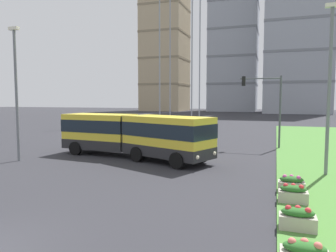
{
  "coord_description": "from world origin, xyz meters",
  "views": [
    {
      "loc": [
        7.72,
        -5.93,
        4.12
      ],
      "look_at": [
        0.43,
        15.65,
        2.2
      ],
      "focal_mm": 34.18,
      "sensor_mm": 36.0,
      "label": 1
    }
  ],
  "objects_px": {
    "articulated_bus": "(134,134)",
    "streetlight_median": "(329,83)",
    "flower_planter_2": "(293,194)",
    "traffic_light_far_right": "(267,99)",
    "apartment_tower_westcentre": "(234,33)",
    "flower_planter_3": "(291,184)",
    "flower_planter_1": "(298,218)",
    "apartment_tower_west": "(165,48)",
    "apartment_tower_centre": "(297,27)",
    "streetlight_left": "(16,88)"
  },
  "relations": [
    {
      "from": "apartment_tower_centre",
      "to": "apartment_tower_west",
      "type": "bearing_deg",
      "value": 173.64
    },
    {
      "from": "apartment_tower_westcentre",
      "to": "flower_planter_3",
      "type": "bearing_deg",
      "value": -81.34
    },
    {
      "from": "flower_planter_3",
      "to": "apartment_tower_centre",
      "type": "bearing_deg",
      "value": 86.99
    },
    {
      "from": "flower_planter_1",
      "to": "apartment_tower_westcentre",
      "type": "relative_size",
      "value": 0.02
    },
    {
      "from": "articulated_bus",
      "to": "apartment_tower_centre",
      "type": "bearing_deg",
      "value": 79.96
    },
    {
      "from": "flower_planter_2",
      "to": "flower_planter_3",
      "type": "height_order",
      "value": "same"
    },
    {
      "from": "articulated_bus",
      "to": "streetlight_median",
      "type": "bearing_deg",
      "value": -7.42
    },
    {
      "from": "traffic_light_far_right",
      "to": "flower_planter_3",
      "type": "bearing_deg",
      "value": -83.71
    },
    {
      "from": "streetlight_median",
      "to": "apartment_tower_west",
      "type": "bearing_deg",
      "value": 114.17
    },
    {
      "from": "flower_planter_1",
      "to": "apartment_tower_west",
      "type": "height_order",
      "value": "apartment_tower_west"
    },
    {
      "from": "articulated_bus",
      "to": "streetlight_median",
      "type": "xyz_separation_m",
      "value": [
        12.0,
        -1.56,
        3.32
      ]
    },
    {
      "from": "flower_planter_1",
      "to": "traffic_light_far_right",
      "type": "height_order",
      "value": "traffic_light_far_right"
    },
    {
      "from": "apartment_tower_west",
      "to": "apartment_tower_westcentre",
      "type": "relative_size",
      "value": 0.83
    },
    {
      "from": "apartment_tower_centre",
      "to": "articulated_bus",
      "type": "bearing_deg",
      "value": -100.04
    },
    {
      "from": "apartment_tower_west",
      "to": "flower_planter_2",
      "type": "bearing_deg",
      "value": -68.06
    },
    {
      "from": "flower_planter_3",
      "to": "traffic_light_far_right",
      "type": "distance_m",
      "value": 13.8
    },
    {
      "from": "streetlight_left",
      "to": "apartment_tower_westcentre",
      "type": "xyz_separation_m",
      "value": [
        2.02,
        95.86,
        21.81
      ]
    },
    {
      "from": "articulated_bus",
      "to": "flower_planter_2",
      "type": "distance_m",
      "value": 12.41
    },
    {
      "from": "articulated_bus",
      "to": "apartment_tower_westcentre",
      "type": "bearing_deg",
      "value": 92.99
    },
    {
      "from": "flower_planter_3",
      "to": "apartment_tower_centre",
      "type": "distance_m",
      "value": 92.67
    },
    {
      "from": "flower_planter_3",
      "to": "streetlight_left",
      "type": "distance_m",
      "value": 17.64
    },
    {
      "from": "flower_planter_2",
      "to": "streetlight_left",
      "type": "distance_m",
      "value": 17.88
    },
    {
      "from": "articulated_bus",
      "to": "traffic_light_far_right",
      "type": "xyz_separation_m",
      "value": [
        8.64,
        7.64,
        2.47
      ]
    },
    {
      "from": "articulated_bus",
      "to": "flower_planter_1",
      "type": "bearing_deg",
      "value": -44.35
    },
    {
      "from": "articulated_bus",
      "to": "apartment_tower_west",
      "type": "xyz_separation_m",
      "value": [
        -28.35,
        88.32,
        20.54
      ]
    },
    {
      "from": "articulated_bus",
      "to": "apartment_tower_west",
      "type": "bearing_deg",
      "value": 107.8
    },
    {
      "from": "flower_planter_1",
      "to": "streetlight_left",
      "type": "distance_m",
      "value": 18.64
    },
    {
      "from": "articulated_bus",
      "to": "streetlight_left",
      "type": "distance_m",
      "value": 8.31
    },
    {
      "from": "flower_planter_3",
      "to": "apartment_tower_west",
      "type": "xyz_separation_m",
      "value": [
        -38.45,
        93.9,
        21.77
      ]
    },
    {
      "from": "flower_planter_2",
      "to": "flower_planter_1",
      "type": "bearing_deg",
      "value": -90.0
    },
    {
      "from": "streetlight_left",
      "to": "apartment_tower_centre",
      "type": "distance_m",
      "value": 91.99
    },
    {
      "from": "articulated_bus",
      "to": "flower_planter_1",
      "type": "height_order",
      "value": "articulated_bus"
    },
    {
      "from": "streetlight_left",
      "to": "apartment_tower_westcentre",
      "type": "relative_size",
      "value": 0.16
    },
    {
      "from": "flower_planter_2",
      "to": "traffic_light_far_right",
      "type": "xyz_separation_m",
      "value": [
        -1.46,
        14.75,
        3.69
      ]
    },
    {
      "from": "articulated_bus",
      "to": "flower_planter_3",
      "type": "bearing_deg",
      "value": -28.92
    },
    {
      "from": "flower_planter_1",
      "to": "apartment_tower_centre",
      "type": "xyz_separation_m",
      "value": [
        4.69,
        93.38,
        25.06
      ]
    },
    {
      "from": "apartment_tower_west",
      "to": "traffic_light_far_right",
      "type": "bearing_deg",
      "value": -65.37
    },
    {
      "from": "traffic_light_far_right",
      "to": "apartment_tower_west",
      "type": "distance_m",
      "value": 90.58
    },
    {
      "from": "flower_planter_3",
      "to": "apartment_tower_centre",
      "type": "xyz_separation_m",
      "value": [
        4.69,
        89.09,
        25.06
      ]
    },
    {
      "from": "streetlight_median",
      "to": "streetlight_left",
      "type": "bearing_deg",
      "value": -174.19
    },
    {
      "from": "flower_planter_2",
      "to": "traffic_light_far_right",
      "type": "height_order",
      "value": "traffic_light_far_right"
    },
    {
      "from": "traffic_light_far_right",
      "to": "apartment_tower_westcentre",
      "type": "height_order",
      "value": "apartment_tower_westcentre"
    },
    {
      "from": "apartment_tower_west",
      "to": "apartment_tower_westcentre",
      "type": "height_order",
      "value": "apartment_tower_westcentre"
    },
    {
      "from": "apartment_tower_west",
      "to": "apartment_tower_centre",
      "type": "relative_size",
      "value": 0.87
    },
    {
      "from": "flower_planter_2",
      "to": "streetlight_median",
      "type": "xyz_separation_m",
      "value": [
        1.9,
        5.55,
        4.54
      ]
    },
    {
      "from": "articulated_bus",
      "to": "streetlight_left",
      "type": "xyz_separation_m",
      "value": [
        -6.85,
        -3.48,
        3.18
      ]
    },
    {
      "from": "articulated_bus",
      "to": "flower_planter_2",
      "type": "height_order",
      "value": "articulated_bus"
    },
    {
      "from": "articulated_bus",
      "to": "apartment_tower_centre",
      "type": "xyz_separation_m",
      "value": [
        14.78,
        83.51,
        23.84
      ]
    },
    {
      "from": "apartment_tower_west",
      "to": "streetlight_median",
      "type": "bearing_deg",
      "value": -65.83
    },
    {
      "from": "apartment_tower_centre",
      "to": "streetlight_left",
      "type": "bearing_deg",
      "value": -103.97
    }
  ]
}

